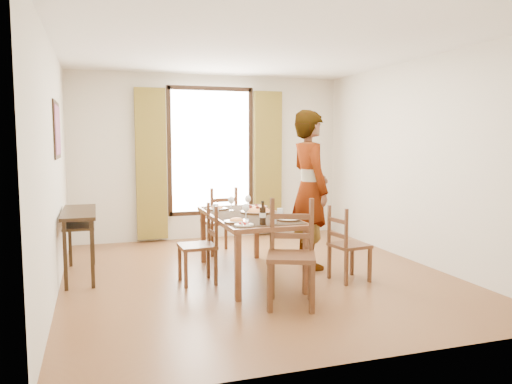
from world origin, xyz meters
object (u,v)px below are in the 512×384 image
object	(u,v)px
console_table	(79,220)
man	(310,189)
dining_table	(249,220)
pasta_platter	(257,209)

from	to	relation	value
console_table	man	size ratio (longest dim) A/B	0.60
dining_table	man	bearing A→B (deg)	13.12
dining_table	man	distance (m)	0.96
console_table	dining_table	xyz separation A→B (m)	(1.92, -0.62, 0.00)
console_table	man	distance (m)	2.86
man	pasta_platter	distance (m)	0.79
console_table	dining_table	size ratio (longest dim) A/B	0.66
dining_table	pasta_platter	bearing A→B (deg)	29.96
console_table	dining_table	distance (m)	2.02
dining_table	pasta_platter	size ratio (longest dim) A/B	4.58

